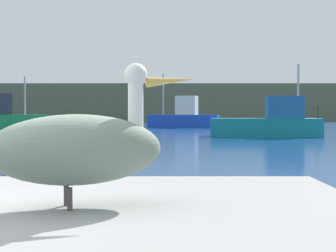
{
  "coord_description": "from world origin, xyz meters",
  "views": [
    {
      "loc": [
        1.8,
        -2.5,
        1.37
      ],
      "look_at": [
        1.83,
        15.88,
        0.85
      ],
      "focal_mm": 51.09,
      "sensor_mm": 36.0,
      "label": 1
    }
  ],
  "objects_px": {
    "mooring_buoy": "(13,149)",
    "pelican": "(78,148)",
    "fishing_boat_blue": "(184,117)",
    "fishing_boat_teal": "(269,123)"
  },
  "relations": [
    {
      "from": "pelican",
      "to": "mooring_buoy",
      "type": "relative_size",
      "value": 1.73
    },
    {
      "from": "pelican",
      "to": "fishing_boat_teal",
      "type": "height_order",
      "value": "fishing_boat_teal"
    },
    {
      "from": "pelican",
      "to": "fishing_boat_blue",
      "type": "distance_m",
      "value": 41.03
    },
    {
      "from": "mooring_buoy",
      "to": "pelican",
      "type": "bearing_deg",
      "value": -70.23
    },
    {
      "from": "pelican",
      "to": "mooring_buoy",
      "type": "height_order",
      "value": "pelican"
    },
    {
      "from": "fishing_boat_blue",
      "to": "fishing_boat_teal",
      "type": "bearing_deg",
      "value": 118.67
    },
    {
      "from": "fishing_boat_blue",
      "to": "mooring_buoy",
      "type": "height_order",
      "value": "fishing_boat_blue"
    },
    {
      "from": "fishing_boat_teal",
      "to": "mooring_buoy",
      "type": "relative_size",
      "value": 8.83
    },
    {
      "from": "mooring_buoy",
      "to": "fishing_boat_teal",
      "type": "bearing_deg",
      "value": 53.87
    },
    {
      "from": "fishing_boat_blue",
      "to": "mooring_buoy",
      "type": "relative_size",
      "value": 9.44
    }
  ]
}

